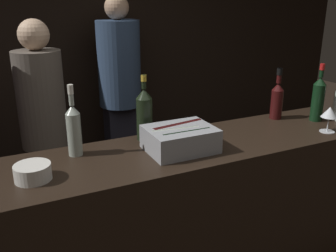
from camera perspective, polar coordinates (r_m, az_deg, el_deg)
The scene contains 11 objects.
wall_back_chalkboard at distance 3.76m, azimuth -13.73°, elevation 12.70°, with size 6.40×0.06×2.80m.
bar_counter at distance 2.20m, azimuth 0.32°, elevation -16.05°, with size 2.52×0.54×1.03m.
ice_bin_with_bottles at distance 1.92m, azimuth 1.84°, elevation -1.77°, with size 0.34×0.27×0.13m.
bowl_white at distance 1.73m, azimuth -19.92°, elevation -6.57°, with size 0.16×0.16×0.07m.
wine_glass at distance 2.36m, azimuth 23.40°, elevation 1.82°, with size 0.10×0.10×0.15m.
white_wine_bottle at distance 1.89m, azimuth -14.17°, elevation -0.30°, with size 0.07×0.07×0.36m.
champagne_bottle at distance 2.05m, azimuth -3.61°, elevation 1.93°, with size 0.09×0.09×0.36m.
red_wine_bottle_black_foil at distance 2.51m, azimuth 16.28°, elevation 4.03°, with size 0.08×0.08×0.33m.
red_wine_bottle_burgundy at distance 2.55m, azimuth 21.91°, elevation 4.01°, with size 0.08×0.08×0.36m.
person_blond_tee at distance 3.46m, azimuth -7.32°, elevation 5.93°, with size 0.38×0.38×1.80m.
person_grey_polo at distance 2.85m, azimuth -18.43°, elevation 0.53°, with size 0.33×0.33×1.65m.
Camera 1 is at (-0.79, -1.35, 1.78)m, focal length 40.00 mm.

